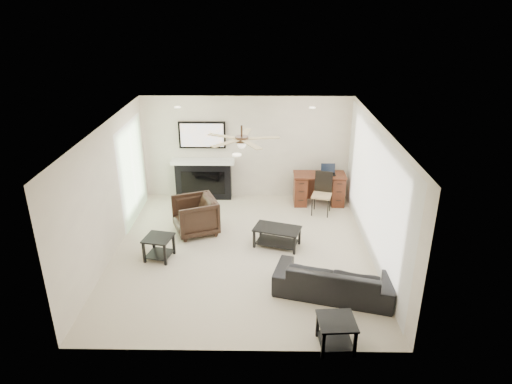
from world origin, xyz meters
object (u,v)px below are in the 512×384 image
(armchair, at_px, (195,216))
(fireplace_unit, at_px, (203,161))
(coffee_table, at_px, (277,237))
(desk, at_px, (319,189))
(sofa, at_px, (334,279))

(armchair, relative_size, fireplace_unit, 0.45)
(coffee_table, distance_m, desk, 2.32)
(sofa, xyz_separation_m, fireplace_unit, (-2.64, 3.96, 0.67))
(coffee_table, xyz_separation_m, fireplace_unit, (-1.74, 2.36, 0.75))
(sofa, height_order, fireplace_unit, fireplace_unit)
(armchair, bearing_deg, fireplace_unit, 159.16)
(fireplace_unit, bearing_deg, desk, -6.20)
(sofa, height_order, desk, desk)
(armchair, height_order, fireplace_unit, fireplace_unit)
(coffee_table, bearing_deg, sofa, -43.11)
(sofa, bearing_deg, desk, -77.37)
(coffee_table, height_order, desk, desk)
(sofa, relative_size, desk, 1.60)
(fireplace_unit, xyz_separation_m, desk, (2.79, -0.30, -0.57))
(sofa, height_order, coffee_table, sofa)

